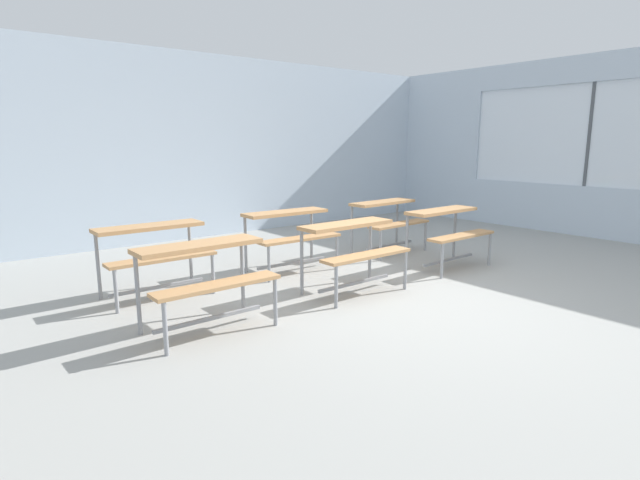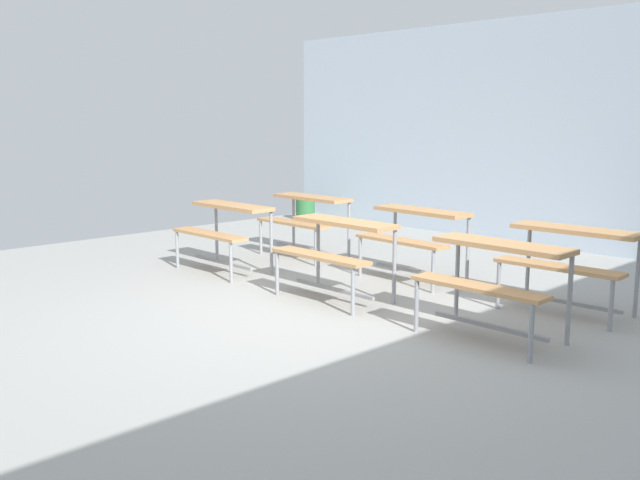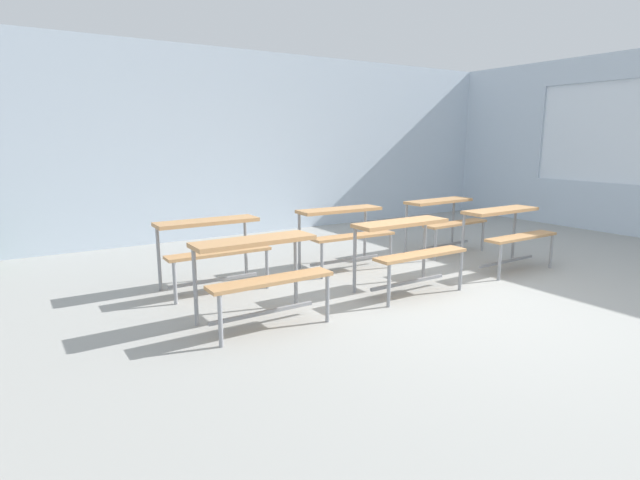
{
  "view_description": "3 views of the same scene",
  "coord_description": "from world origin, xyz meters",
  "px_view_note": "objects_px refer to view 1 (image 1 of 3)",
  "views": [
    {
      "loc": [
        -3.8,
        -3.3,
        1.6
      ],
      "look_at": [
        -0.29,
        1.08,
        0.48
      ],
      "focal_mm": 28.0,
      "sensor_mm": 36.0,
      "label": 1
    },
    {
      "loc": [
        4.26,
        -4.01,
        1.69
      ],
      "look_at": [
        -1.12,
        1.13,
        0.39
      ],
      "focal_mm": 39.28,
      "sensor_mm": 36.0,
      "label": 2
    },
    {
      "loc": [
        -3.8,
        -3.3,
        1.6
      ],
      "look_at": [
        -0.83,
        1.37,
        0.47
      ],
      "focal_mm": 28.0,
      "sensor_mm": 36.0,
      "label": 3
    }
  ],
  "objects_px": {
    "desk_bench_r1c0": "(154,243)",
    "desk_bench_r1c2": "(388,214)",
    "desk_bench_r0c1": "(353,240)",
    "desk_bench_r0c0": "(206,266)",
    "desk_bench_r1c1": "(290,226)",
    "desk_bench_r0c2": "(448,224)"
  },
  "relations": [
    {
      "from": "desk_bench_r0c2",
      "to": "desk_bench_r0c1",
      "type": "bearing_deg",
      "value": -179.43
    },
    {
      "from": "desk_bench_r1c1",
      "to": "desk_bench_r1c2",
      "type": "height_order",
      "value": "same"
    },
    {
      "from": "desk_bench_r1c1",
      "to": "desk_bench_r0c0",
      "type": "bearing_deg",
      "value": -143.59
    },
    {
      "from": "desk_bench_r0c0",
      "to": "desk_bench_r1c1",
      "type": "xyz_separation_m",
      "value": [
        1.72,
        1.18,
        0.0
      ]
    },
    {
      "from": "desk_bench_r0c1",
      "to": "desk_bench_r1c2",
      "type": "xyz_separation_m",
      "value": [
        1.73,
        1.14,
        0.0
      ]
    },
    {
      "from": "desk_bench_r0c0",
      "to": "desk_bench_r1c0",
      "type": "bearing_deg",
      "value": 88.85
    },
    {
      "from": "desk_bench_r0c2",
      "to": "desk_bench_r1c1",
      "type": "distance_m",
      "value": 2.01
    },
    {
      "from": "desk_bench_r1c0",
      "to": "desk_bench_r1c1",
      "type": "xyz_separation_m",
      "value": [
        1.71,
        -0.02,
        0.0
      ]
    },
    {
      "from": "desk_bench_r1c0",
      "to": "desk_bench_r1c1",
      "type": "distance_m",
      "value": 1.71
    },
    {
      "from": "desk_bench_r0c2",
      "to": "desk_bench_r1c0",
      "type": "xyz_separation_m",
      "value": [
        -3.38,
        1.14,
        0.0
      ]
    },
    {
      "from": "desk_bench_r1c0",
      "to": "desk_bench_r1c1",
      "type": "height_order",
      "value": "same"
    },
    {
      "from": "desk_bench_r0c1",
      "to": "desk_bench_r1c1",
      "type": "distance_m",
      "value": 1.16
    },
    {
      "from": "desk_bench_r0c2",
      "to": "desk_bench_r1c2",
      "type": "distance_m",
      "value": 1.1
    },
    {
      "from": "desk_bench_r0c0",
      "to": "desk_bench_r1c0",
      "type": "height_order",
      "value": "same"
    },
    {
      "from": "desk_bench_r1c1",
      "to": "desk_bench_r1c2",
      "type": "xyz_separation_m",
      "value": [
        1.72,
        -0.02,
        0.0
      ]
    },
    {
      "from": "desk_bench_r0c1",
      "to": "desk_bench_r1c0",
      "type": "bearing_deg",
      "value": 144.96
    },
    {
      "from": "desk_bench_r0c1",
      "to": "desk_bench_r1c2",
      "type": "height_order",
      "value": "same"
    },
    {
      "from": "desk_bench_r1c0",
      "to": "desk_bench_r0c1",
      "type": "bearing_deg",
      "value": -34.62
    },
    {
      "from": "desk_bench_r0c0",
      "to": "desk_bench_r0c2",
      "type": "relative_size",
      "value": 1.0
    },
    {
      "from": "desk_bench_r0c2",
      "to": "desk_bench_r1c2",
      "type": "xyz_separation_m",
      "value": [
        0.06,
        1.1,
        0.0
      ]
    },
    {
      "from": "desk_bench_r1c0",
      "to": "desk_bench_r1c2",
      "type": "distance_m",
      "value": 3.44
    },
    {
      "from": "desk_bench_r0c0",
      "to": "desk_bench_r1c2",
      "type": "relative_size",
      "value": 0.98
    }
  ]
}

